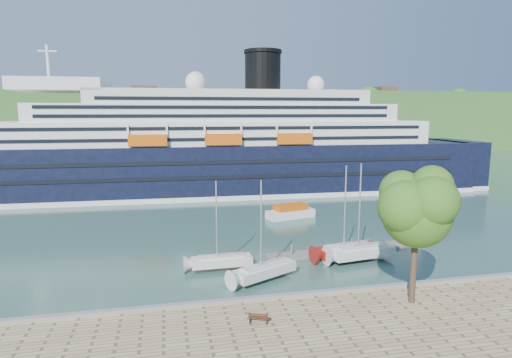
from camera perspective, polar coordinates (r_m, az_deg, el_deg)
name	(u,v)px	position (r m, az deg, el deg)	size (l,w,h in m)	color
ground	(330,303)	(38.13, 9.86, -16.02)	(400.00, 400.00, 0.00)	#30564C
far_hillside	(197,122)	(177.50, -7.84, 7.59)	(400.00, 50.00, 24.00)	#2B5522
quay_coping	(331,291)	(37.49, 10.03, -14.54)	(220.00, 0.50, 0.30)	slate
cruise_ship	(196,122)	(84.43, -7.95, 7.50)	(124.46, 18.12, 27.95)	black
park_bench	(258,317)	(32.19, 0.33, -17.92)	(1.45, 0.59, 0.93)	#4A2215
promenade_tree	(416,230)	(35.65, 20.52, -6.40)	(7.15, 7.15, 11.85)	#295917
floating_pontoon	(337,251)	(50.63, 10.73, -9.42)	(16.80, 2.05, 0.37)	gray
sailboat_white_near	(265,233)	(40.74, 1.22, -7.23)	(7.22, 2.00, 9.32)	silver
sailboat_red	(349,215)	(47.42, 12.29, -4.75)	(7.66, 2.13, 9.89)	maroon
sailboat_white_far	(364,215)	(47.11, 14.17, -4.71)	(7.90, 2.19, 10.21)	silver
tender_launch	(290,211)	(65.60, 4.62, -4.26)	(7.54, 2.58, 2.08)	#CE550C
sailboat_extra	(221,228)	(43.56, -4.66, -6.53)	(6.82, 1.89, 8.81)	silver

